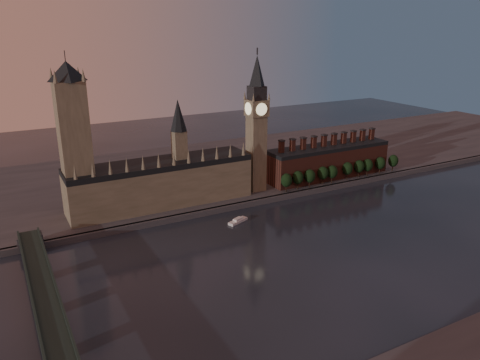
% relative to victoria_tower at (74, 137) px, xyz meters
% --- Properties ---
extents(ground, '(900.00, 900.00, 0.00)m').
position_rel_victoria_tower_xyz_m(ground, '(120.00, -115.00, -59.09)').
color(ground, black).
rests_on(ground, ground).
extents(north_bank, '(900.00, 182.00, 4.00)m').
position_rel_victoria_tower_xyz_m(north_bank, '(120.00, 63.04, -57.09)').
color(north_bank, '#4C4C52').
rests_on(north_bank, ground).
extents(palace_of_westminster, '(130.00, 30.30, 74.00)m').
position_rel_victoria_tower_xyz_m(palace_of_westminster, '(55.59, -0.09, -37.46)').
color(palace_of_westminster, gray).
rests_on(palace_of_westminster, north_bank).
extents(victoria_tower, '(24.00, 24.00, 108.00)m').
position_rel_victoria_tower_xyz_m(victoria_tower, '(0.00, 0.00, 0.00)').
color(victoria_tower, gray).
rests_on(victoria_tower, north_bank).
extents(big_ben, '(15.00, 15.00, 107.00)m').
position_rel_victoria_tower_xyz_m(big_ben, '(130.00, -5.00, -2.26)').
color(big_ben, gray).
rests_on(big_ben, north_bank).
extents(chimney_block, '(110.00, 25.00, 37.00)m').
position_rel_victoria_tower_xyz_m(chimney_block, '(200.00, -5.00, -41.27)').
color(chimney_block, brown).
rests_on(chimney_block, north_bank).
extents(embankment_tree_0, '(8.60, 8.60, 14.88)m').
position_rel_victoria_tower_xyz_m(embankment_tree_0, '(147.62, -21.27, -45.62)').
color(embankment_tree_0, black).
rests_on(embankment_tree_0, north_bank).
extents(embankment_tree_1, '(8.60, 8.60, 14.88)m').
position_rel_victoria_tower_xyz_m(embankment_tree_1, '(159.10, -20.08, -45.62)').
color(embankment_tree_1, black).
rests_on(embankment_tree_1, north_bank).
extents(embankment_tree_2, '(8.60, 8.60, 14.88)m').
position_rel_victoria_tower_xyz_m(embankment_tree_2, '(169.65, -21.20, -45.62)').
color(embankment_tree_2, black).
rests_on(embankment_tree_2, north_bank).
extents(embankment_tree_3, '(8.60, 8.60, 14.88)m').
position_rel_victoria_tower_xyz_m(embankment_tree_3, '(183.56, -19.98, -45.62)').
color(embankment_tree_3, black).
rests_on(embankment_tree_3, north_bank).
extents(embankment_tree_4, '(8.60, 8.60, 14.88)m').
position_rel_victoria_tower_xyz_m(embankment_tree_4, '(192.17, -20.96, -45.62)').
color(embankment_tree_4, black).
rests_on(embankment_tree_4, north_bank).
extents(embankment_tree_5, '(8.60, 8.60, 14.88)m').
position_rel_victoria_tower_xyz_m(embankment_tree_5, '(209.21, -19.68, -45.62)').
color(embankment_tree_5, black).
rests_on(embankment_tree_5, north_bank).
extents(embankment_tree_6, '(8.60, 8.60, 14.88)m').
position_rel_victoria_tower_xyz_m(embankment_tree_6, '(221.94, -19.53, -45.62)').
color(embankment_tree_6, black).
rests_on(embankment_tree_6, north_bank).
extents(embankment_tree_7, '(8.60, 8.60, 14.88)m').
position_rel_victoria_tower_xyz_m(embankment_tree_7, '(230.82, -20.26, -45.62)').
color(embankment_tree_7, black).
rests_on(embankment_tree_7, north_bank).
extents(embankment_tree_8, '(8.60, 8.60, 14.88)m').
position_rel_victoria_tower_xyz_m(embankment_tree_8, '(244.58, -20.82, -45.62)').
color(embankment_tree_8, black).
rests_on(embankment_tree_8, north_bank).
extents(embankment_tree_9, '(8.60, 8.60, 14.88)m').
position_rel_victoria_tower_xyz_m(embankment_tree_9, '(259.84, -20.84, -45.62)').
color(embankment_tree_9, black).
rests_on(embankment_tree_9, north_bank).
extents(westminster_bridge, '(14.00, 200.00, 11.55)m').
position_rel_victoria_tower_xyz_m(westminster_bridge, '(-35.00, -117.70, -51.65)').
color(westminster_bridge, '#1B2B26').
rests_on(westminster_bridge, ground).
extents(river_boat, '(15.99, 9.96, 3.09)m').
position_rel_victoria_tower_xyz_m(river_boat, '(91.65, -46.99, -57.90)').
color(river_boat, silver).
rests_on(river_boat, ground).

